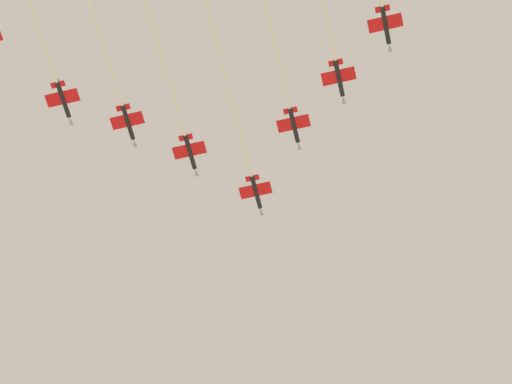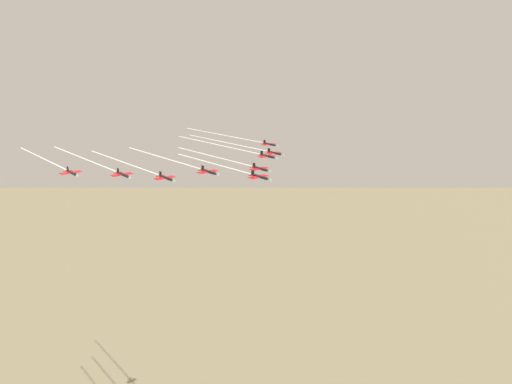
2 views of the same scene
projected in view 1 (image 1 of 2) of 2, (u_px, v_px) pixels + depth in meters
The scene contains 4 objects.
jet_lead at pixel (237, 120), 227.30m from camera, with size 15.02×61.51×2.25m.
jet_port_inner at pixel (165, 65), 220.19m from camera, with size 16.19×67.54×2.25m.
jet_starboard_inner at pixel (272, 32), 219.23m from camera, with size 16.72×70.29×2.25m.
jet_port_outer at pixel (93, 13), 217.19m from camera, with size 18.14×77.60×2.25m.
Camera 1 is at (-22.87, 111.99, 3.88)m, focal length 69.46 mm.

